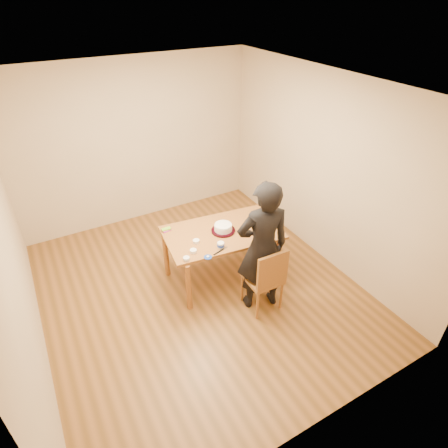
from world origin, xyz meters
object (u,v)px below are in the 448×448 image
cake (223,227)px  person (262,248)px  dining_table (222,233)px  cake_plate (223,231)px  dining_chair (262,278)px

cake → person: (0.14, -0.73, 0.08)m
dining_table → cake_plate: cake_plate is taller
dining_table → dining_chair: size_ratio=3.64×
cake_plate → cake: (0.00, 0.00, 0.05)m
person → dining_chair: bearing=104.3°
cake_plate → cake: 0.05m
dining_chair → person: person is taller
dining_chair → cake: (-0.14, 0.77, 0.36)m
cake_plate → person: person is taller
person → dining_table: bearing=-64.0°
dining_chair → person: bearing=91.8°
dining_chair → cake: bearing=101.7°
dining_table → cake_plate: bearing=0.4°
dining_table → cake: (0.01, -0.00, 0.08)m
dining_chair → cake: size_ratio=1.77×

